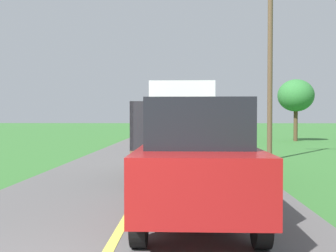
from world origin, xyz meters
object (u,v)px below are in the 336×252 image
(banana_truck_near, at_px, (181,125))
(banana_truck_far, at_px, (182,120))
(utility_pole_roadside, at_px, (270,56))
(following_car, at_px, (197,159))
(roadside_tree_near_left, at_px, (296,96))

(banana_truck_near, bearing_deg, banana_truck_far, 90.07)
(banana_truck_far, distance_m, utility_pole_roadside, 13.10)
(banana_truck_near, distance_m, following_car, 6.39)
(banana_truck_far, relative_size, utility_pole_roadside, 0.75)
(banana_truck_near, xyz_separation_m, following_car, (0.26, -6.38, -0.40))
(following_car, bearing_deg, utility_pole_roadside, 71.90)
(banana_truck_far, bearing_deg, banana_truck_near, -89.93)
(banana_truck_near, xyz_separation_m, utility_pole_roadside, (3.51, 3.59, 2.69))
(banana_truck_far, distance_m, roadside_tree_near_left, 8.20)
(utility_pole_roadside, bearing_deg, roadside_tree_near_left, 70.31)
(banana_truck_far, height_order, utility_pole_roadside, utility_pole_roadside)
(banana_truck_far, xyz_separation_m, roadside_tree_near_left, (8.02, 0.21, 1.71))
(utility_pole_roadside, distance_m, following_car, 10.92)
(banana_truck_near, xyz_separation_m, roadside_tree_near_left, (8.00, 16.12, 1.72))
(following_car, bearing_deg, roadside_tree_near_left, 71.01)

